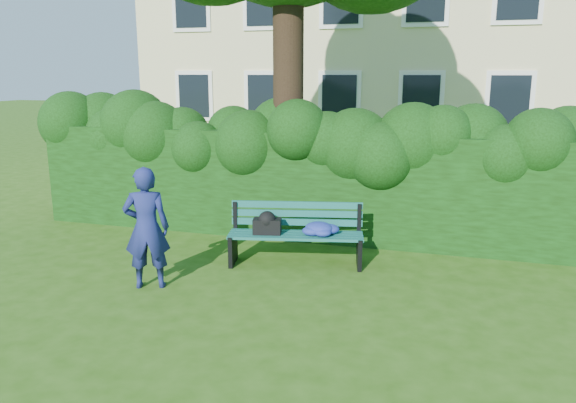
% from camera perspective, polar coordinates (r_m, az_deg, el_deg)
% --- Properties ---
extents(ground, '(80.00, 80.00, 0.00)m').
position_cam_1_polar(ground, '(7.78, -1.28, -7.79)').
color(ground, '#2A510F').
rests_on(ground, ground).
extents(hedge, '(10.00, 1.00, 1.80)m').
position_cam_1_polar(hedge, '(9.57, 2.76, 1.78)').
color(hedge, black).
rests_on(hedge, ground).
extents(park_bench, '(2.02, 0.96, 0.89)m').
position_cam_1_polar(park_bench, '(8.19, 0.96, -3.05)').
color(park_bench, '#0D4442').
rests_on(park_bench, ground).
extents(man_reading, '(0.69, 0.58, 1.60)m').
position_cam_1_polar(man_reading, '(7.47, -14.17, -2.62)').
color(man_reading, navy).
rests_on(man_reading, ground).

